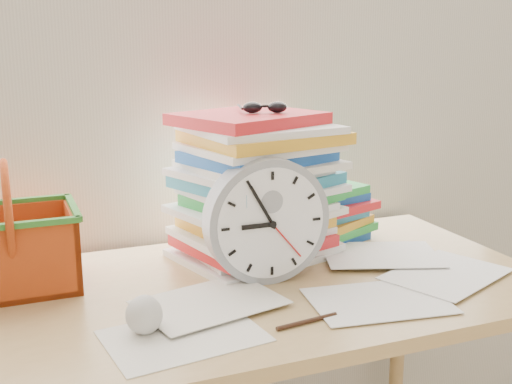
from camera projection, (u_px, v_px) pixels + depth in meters
name	position (u px, v px, depth m)	size (l,w,h in m)	color
curtain	(179.00, 28.00, 1.60)	(2.40, 0.01, 2.50)	beige
desk	(233.00, 319.00, 1.41)	(1.40, 0.70, 0.75)	tan
paper_stack	(257.00, 186.00, 1.54)	(0.37, 0.30, 0.35)	white
clock	(267.00, 220.00, 1.39)	(0.28, 0.28, 0.06)	gray
sunglasses	(265.00, 107.00, 1.49)	(0.12, 0.10, 0.03)	black
book_stack	(326.00, 212.00, 1.70)	(0.25, 0.19, 0.15)	white
basket	(9.00, 227.00, 1.35)	(0.27, 0.21, 0.27)	#C94913
crumpled_ball	(144.00, 314.00, 1.17)	(0.07, 0.07, 0.07)	silver
pen	(307.00, 321.00, 1.21)	(0.01, 0.01, 0.13)	black
scattered_papers	(232.00, 284.00, 1.39)	(1.26, 0.42, 0.02)	white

